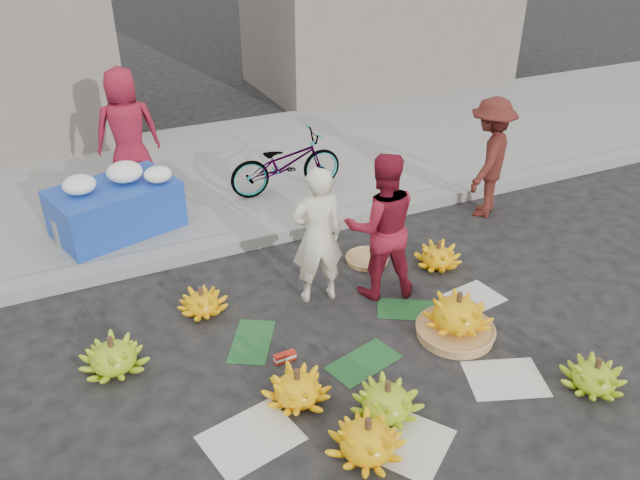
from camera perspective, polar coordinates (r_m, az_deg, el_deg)
name	(u,v)px	position (r m, az deg, el deg)	size (l,w,h in m)	color
ground	(363,346)	(5.82, 3.94, -9.69)	(80.00, 80.00, 0.00)	black
curb	(275,234)	(7.44, -4.15, 0.54)	(40.00, 0.25, 0.15)	gray
sidewalk	(222,172)	(9.25, -8.93, 6.19)	(40.00, 4.00, 0.12)	gray
newspaper_scatter	(410,403)	(5.32, 8.19, -14.54)	(3.20, 1.80, 0.00)	silver
banana_leaves	(343,337)	(5.92, 2.14, -8.82)	(2.00, 1.00, 0.00)	#194D23
banana_bunch_0	(297,388)	(5.19, -2.09, -13.38)	(0.61, 0.61, 0.33)	yellow
banana_bunch_1	(387,401)	(5.10, 6.14, -14.41)	(0.60, 0.60, 0.35)	#7CAF19
banana_bunch_2	(367,439)	(4.80, 4.36, -17.72)	(0.62, 0.62, 0.36)	yellow
banana_bunch_3	(595,376)	(5.77, 23.83, -11.32)	(0.55, 0.55, 0.32)	#7CAF19
banana_bunch_4	(457,317)	(5.94, 12.41, -6.92)	(0.72, 0.72, 0.48)	#AB7A47
banana_bunch_5	(438,256)	(6.99, 10.71, -1.43)	(0.62, 0.62, 0.32)	yellow
banana_bunch_6	(113,356)	(5.76, -18.39, -10.01)	(0.69, 0.69, 0.35)	#7CAF19
banana_bunch_7	(202,302)	(6.26, -10.73, -5.58)	(0.49, 0.49, 0.30)	yellow
basket_spare	(367,259)	(7.04, 4.32, -1.77)	(0.46, 0.46, 0.05)	#AB7A47
incense_stack	(285,357)	(5.63, -3.24, -10.65)	(0.20, 0.06, 0.08)	red
vendor_cream	(317,236)	(6.06, -0.26, 0.37)	(0.53, 0.34, 1.44)	white
vendor_red	(381,226)	(6.16, 5.62, 1.24)	(0.75, 0.58, 1.53)	maroon
man_striped	(489,158)	(8.05, 15.19, 7.26)	(0.98, 0.56, 1.52)	maroon
flower_table	(116,205)	(7.65, -18.15, 3.06)	(1.56, 1.21, 0.80)	#193DA6
grey_bucket	(66,230)	(7.66, -22.20, 0.88)	(0.28, 0.28, 0.32)	slate
flower_vendor	(127,132)	(8.47, -17.21, 9.43)	(0.81, 0.52, 1.65)	maroon
bicycle	(286,163)	(8.25, -3.14, 7.04)	(1.52, 0.53, 0.80)	gray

